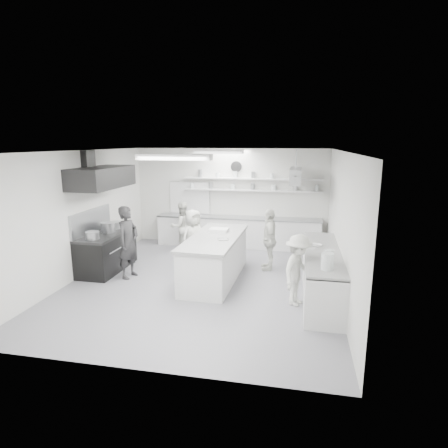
% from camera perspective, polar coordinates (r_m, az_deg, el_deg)
% --- Properties ---
extents(floor, '(6.00, 7.00, 0.02)m').
position_cam_1_polar(floor, '(8.84, -3.26, -8.90)').
color(floor, gray).
rests_on(floor, ground).
extents(ceiling, '(6.00, 7.00, 0.02)m').
position_cam_1_polar(ceiling, '(8.25, -3.52, 11.06)').
color(ceiling, silver).
rests_on(ceiling, wall_back).
extents(wall_back, '(6.00, 0.04, 3.00)m').
position_cam_1_polar(wall_back, '(11.78, 0.92, 4.10)').
color(wall_back, silver).
rests_on(wall_back, floor).
extents(wall_front, '(6.00, 0.04, 3.00)m').
position_cam_1_polar(wall_front, '(5.22, -13.19, -6.91)').
color(wall_front, silver).
rests_on(wall_front, floor).
extents(wall_left, '(0.04, 7.00, 3.00)m').
position_cam_1_polar(wall_left, '(9.61, -20.97, 1.39)').
color(wall_left, silver).
rests_on(wall_left, floor).
extents(wall_right, '(0.04, 7.00, 3.00)m').
position_cam_1_polar(wall_right, '(8.20, 17.35, -0.14)').
color(wall_right, silver).
rests_on(wall_right, floor).
extents(stove, '(0.80, 1.80, 0.90)m').
position_cam_1_polar(stove, '(9.99, -17.34, -4.17)').
color(stove, black).
rests_on(stove, floor).
extents(exhaust_hood, '(0.85, 2.00, 0.50)m').
position_cam_1_polar(exhaust_hood, '(9.64, -18.07, 6.73)').
color(exhaust_hood, '#252525').
rests_on(exhaust_hood, wall_left).
extents(back_counter, '(5.00, 0.60, 0.92)m').
position_cam_1_polar(back_counter, '(11.64, 2.09, -1.23)').
color(back_counter, silver).
rests_on(back_counter, floor).
extents(shelf_lower, '(4.20, 0.26, 0.04)m').
position_cam_1_polar(shelf_lower, '(11.52, 4.25, 5.13)').
color(shelf_lower, silver).
rests_on(shelf_lower, wall_back).
extents(shelf_upper, '(4.20, 0.26, 0.04)m').
position_cam_1_polar(shelf_upper, '(11.48, 4.28, 6.86)').
color(shelf_upper, silver).
rests_on(shelf_upper, wall_back).
extents(pass_through_window, '(1.30, 0.04, 1.00)m').
position_cam_1_polar(pass_through_window, '(12.07, -5.19, 4.01)').
color(pass_through_window, black).
rests_on(pass_through_window, wall_back).
extents(wall_clock, '(0.32, 0.05, 0.32)m').
position_cam_1_polar(wall_clock, '(11.61, 1.88, 8.68)').
color(wall_clock, white).
rests_on(wall_clock, wall_back).
extents(right_counter, '(0.74, 3.30, 0.94)m').
position_cam_1_polar(right_counter, '(8.25, 14.59, -7.33)').
color(right_counter, silver).
rests_on(right_counter, floor).
extents(pot_rack, '(0.30, 1.60, 0.40)m').
position_cam_1_polar(pot_rack, '(10.41, 10.80, 7.22)').
color(pot_rack, '#9EA0A5').
rests_on(pot_rack, ceiling).
extents(light_fixture_front, '(1.30, 0.25, 0.10)m').
position_cam_1_polar(light_fixture_front, '(6.52, -7.60, 10.02)').
color(light_fixture_front, silver).
rests_on(light_fixture_front, ceiling).
extents(light_fixture_rear, '(1.30, 0.25, 0.10)m').
position_cam_1_polar(light_fixture_rear, '(10.00, -0.84, 10.90)').
color(light_fixture_rear, silver).
rests_on(light_fixture_rear, ceiling).
extents(prep_island, '(1.10, 2.74, 1.00)m').
position_cam_1_polar(prep_island, '(8.88, -1.41, -5.32)').
color(prep_island, silver).
rests_on(prep_island, floor).
extents(stove_pot, '(0.35, 0.35, 0.29)m').
position_cam_1_polar(stove_pot, '(9.95, -17.19, -0.61)').
color(stove_pot, '#9EA0A5').
rests_on(stove_pot, stove).
extents(cook_stove, '(0.54, 0.70, 1.73)m').
position_cam_1_polar(cook_stove, '(9.20, -14.32, -2.70)').
color(cook_stove, '#282729').
rests_on(cook_stove, floor).
extents(cook_back, '(0.90, 0.88, 1.47)m').
position_cam_1_polar(cook_back, '(11.23, -6.43, -0.38)').
color(cook_back, silver).
rests_on(cook_back, floor).
extents(cook_island_left, '(0.80, 0.88, 1.50)m').
position_cam_1_polar(cook_island_left, '(9.77, -4.72, -2.15)').
color(cook_island_left, silver).
rests_on(cook_island_left, floor).
extents(cook_island_right, '(0.50, 0.96, 1.56)m').
position_cam_1_polar(cook_island_right, '(9.56, 6.87, -2.35)').
color(cook_island_right, silver).
rests_on(cook_island_right, floor).
extents(cook_right, '(0.86, 1.07, 1.44)m').
position_cam_1_polar(cook_right, '(7.61, 11.14, -6.87)').
color(cook_right, silver).
rests_on(cook_right, floor).
extents(bowl_island_a, '(0.34, 0.34, 0.06)m').
position_cam_1_polar(bowl_island_a, '(8.46, -0.13, -2.48)').
color(bowl_island_a, '#9EA0A5').
rests_on(bowl_island_a, prep_island).
extents(bowl_island_b, '(0.23, 0.23, 0.06)m').
position_cam_1_polar(bowl_island_b, '(9.22, 0.22, -1.25)').
color(bowl_island_b, silver).
rests_on(bowl_island_b, prep_island).
extents(bowl_right, '(0.34, 0.34, 0.06)m').
position_cam_1_polar(bowl_right, '(8.46, 13.74, -3.24)').
color(bowl_right, silver).
rests_on(bowl_right, right_counter).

